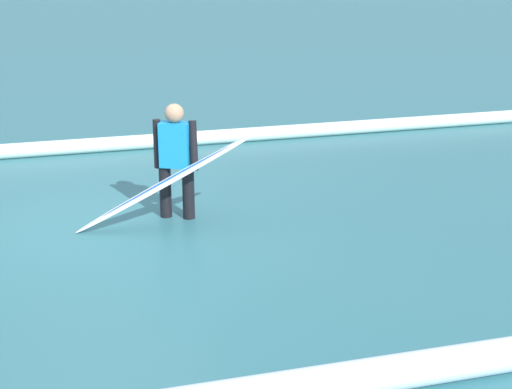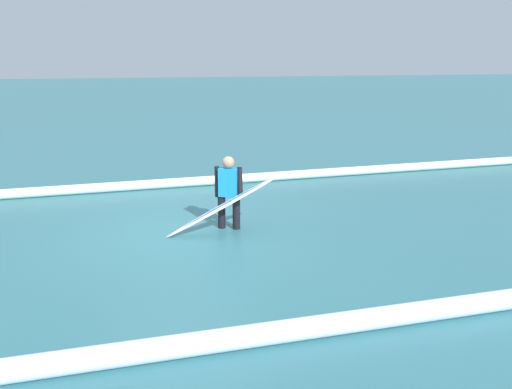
{
  "view_description": "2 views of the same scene",
  "coord_description": "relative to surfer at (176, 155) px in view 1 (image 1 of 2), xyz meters",
  "views": [
    {
      "loc": [
        0.33,
        8.36,
        2.94
      ],
      "look_at": [
        -1.52,
        1.42,
        0.66
      ],
      "focal_mm": 53.04,
      "sensor_mm": 36.0,
      "label": 1
    },
    {
      "loc": [
        0.88,
        9.06,
        3.08
      ],
      "look_at": [
        -1.22,
        0.94,
        0.86
      ],
      "focal_mm": 36.73,
      "sensor_mm": 36.0,
      "label": 2
    }
  ],
  "objects": [
    {
      "name": "ground_plane",
      "position": [
        0.94,
        -0.02,
        -0.75
      ],
      "size": [
        144.24,
        144.24,
        0.0
      ],
      "primitive_type": "plane",
      "color": "#33707A"
    },
    {
      "name": "wave_crest_foreground",
      "position": [
        0.62,
        -3.37,
        -0.64
      ],
      "size": [
        25.28,
        1.13,
        0.23
      ],
      "primitive_type": "cylinder",
      "rotation": [
        0.0,
        1.57,
        0.04
      ],
      "color": "white",
      "rests_on": "ground_plane"
    },
    {
      "name": "surfboard",
      "position": [
        0.17,
        0.33,
        -0.22
      ],
      "size": [
        2.09,
        0.45,
        1.11
      ],
      "color": "white",
      "rests_on": "ground_plane"
    },
    {
      "name": "surfer",
      "position": [
        0.0,
        0.0,
        0.0
      ],
      "size": [
        0.47,
        0.34,
        1.35
      ],
      "rotation": [
        0.0,
        0.0,
        5.82
      ],
      "color": "black",
      "rests_on": "ground_plane"
    }
  ]
}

